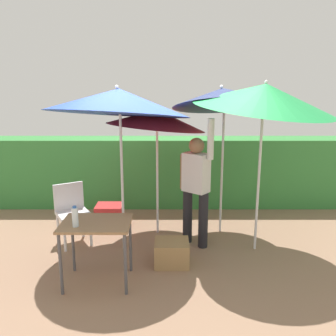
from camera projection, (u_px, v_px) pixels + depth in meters
ground_plane at (168, 244)px, 5.19m from camera, size 24.00×24.00×0.00m
hedge_row at (168, 172)px, 6.87m from camera, size 8.00×0.70×1.33m
umbrella_rainbow at (158, 119)px, 5.22m from camera, size 1.53×1.51×2.07m
umbrella_orange at (120, 102)px, 4.59m from camera, size 1.95×1.95×2.42m
umbrella_yellow at (266, 97)px, 4.57m from camera, size 1.91×1.90×2.50m
umbrella_navy at (225, 97)px, 5.19m from camera, size 1.56×1.56×2.47m
person_vendor at (198, 184)px, 4.98m from camera, size 0.48×0.42×1.88m
chair_plastic at (73, 210)px, 5.17m from camera, size 0.60×0.60×0.89m
cooler_box at (111, 216)px, 5.82m from camera, size 0.44×0.38×0.38m
crate_cardboard at (173, 253)px, 4.57m from camera, size 0.45×0.39×0.32m
folding_table at (98, 230)px, 4.04m from camera, size 0.80×0.60×0.76m
bottle_water at (77, 217)px, 3.86m from camera, size 0.07×0.07×0.24m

